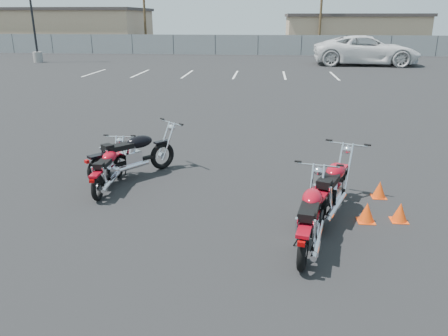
# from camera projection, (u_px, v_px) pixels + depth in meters

# --- Properties ---
(ground) EXTENTS (120.00, 120.00, 0.00)m
(ground) POSITION_uv_depth(u_px,v_px,m) (210.00, 212.00, 7.96)
(ground) COLOR black
(ground) RESTS_ON ground
(motorcycle_front_red) EXTENTS (0.72, 1.86, 0.91)m
(motorcycle_front_red) POSITION_uv_depth(u_px,v_px,m) (108.00, 169.00, 8.94)
(motorcycle_front_red) COLOR black
(motorcycle_front_red) RESTS_ON ground
(motorcycle_second_black) EXTENTS (1.83, 1.95, 1.10)m
(motorcycle_second_black) POSITION_uv_depth(u_px,v_px,m) (133.00, 155.00, 9.56)
(motorcycle_second_black) COLOR black
(motorcycle_second_black) RESTS_ON ground
(motorcycle_third_red) EXTENTS (0.89, 2.12, 1.04)m
(motorcycle_third_red) POSITION_uv_depth(u_px,v_px,m) (310.00, 218.00, 6.65)
(motorcycle_third_red) COLOR black
(motorcycle_third_red) RESTS_ON ground
(motorcycle_rear_red) EXTENTS (1.26, 2.19, 1.09)m
(motorcycle_rear_red) POSITION_uv_depth(u_px,v_px,m) (332.00, 188.00, 7.71)
(motorcycle_rear_red) COLOR black
(motorcycle_rear_red) RESTS_ON ground
(training_cone_near) EXTENTS (0.28, 0.28, 0.33)m
(training_cone_near) POSITION_uv_depth(u_px,v_px,m) (379.00, 189.00, 8.56)
(training_cone_near) COLOR #FF490D
(training_cone_near) RESTS_ON ground
(training_cone_far) EXTENTS (0.29, 0.29, 0.35)m
(training_cone_far) POSITION_uv_depth(u_px,v_px,m) (367.00, 212.00, 7.54)
(training_cone_far) COLOR #FF490D
(training_cone_far) RESTS_ON ground
(training_cone_extra) EXTENTS (0.28, 0.28, 0.34)m
(training_cone_extra) POSITION_uv_depth(u_px,v_px,m) (400.00, 212.00, 7.56)
(training_cone_extra) COLOR #FF490D
(training_cone_extra) RESTS_ON ground
(light_pole_west) EXTENTS (0.80, 0.70, 9.56)m
(light_pole_west) POSITION_uv_depth(u_px,v_px,m) (34.00, 30.00, 33.39)
(light_pole_west) COLOR gray
(light_pole_west) RESTS_ON ground
(chainlink_fence) EXTENTS (80.06, 0.06, 1.80)m
(chainlink_fence) POSITION_uv_depth(u_px,v_px,m) (258.00, 45.00, 40.57)
(chainlink_fence) COLOR slate
(chainlink_fence) RESTS_ON ground
(tan_building_west) EXTENTS (18.40, 10.40, 4.30)m
(tan_building_west) POSITION_uv_depth(u_px,v_px,m) (63.00, 28.00, 48.77)
(tan_building_west) COLOR tan
(tan_building_west) RESTS_ON ground
(tan_building_east) EXTENTS (14.40, 9.40, 3.70)m
(tan_building_east) POSITION_uv_depth(u_px,v_px,m) (352.00, 31.00, 47.80)
(tan_building_east) COLOR tan
(tan_building_east) RESTS_ON ground
(utility_pole_b) EXTENTS (1.80, 0.24, 9.00)m
(utility_pole_b) POSITION_uv_depth(u_px,v_px,m) (144.00, 3.00, 45.14)
(utility_pole_b) COLOR #473521
(utility_pole_b) RESTS_ON ground
(utility_pole_c) EXTENTS (1.80, 0.24, 9.00)m
(utility_pole_c) POSITION_uv_depth(u_px,v_px,m) (322.00, 3.00, 42.54)
(utility_pole_c) COLOR #473521
(utility_pole_c) RESTS_ON ground
(parking_line_stripes) EXTENTS (15.12, 4.00, 0.01)m
(parking_line_stripes) POSITION_uv_depth(u_px,v_px,m) (211.00, 74.00, 26.99)
(parking_line_stripes) COLOR silver
(parking_line_stripes) RESTS_ON ground
(white_van) EXTENTS (3.91, 8.91, 3.32)m
(white_van) POSITION_uv_depth(u_px,v_px,m) (367.00, 42.00, 31.78)
(white_van) COLOR silver
(white_van) RESTS_ON ground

